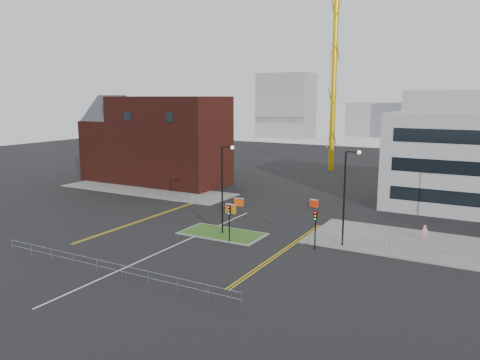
# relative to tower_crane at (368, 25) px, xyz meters

# --- Properties ---
(ground) EXTENTS (200.00, 200.00, 0.00)m
(ground) POSITION_rel_tower_crane_xyz_m (-3.76, -55.28, -26.55)
(ground) COLOR black
(ground) RESTS_ON ground
(pavement_left) EXTENTS (28.00, 8.00, 0.12)m
(pavement_left) POSITION_rel_tower_crane_xyz_m (-23.76, -33.28, -26.49)
(pavement_left) COLOR slate
(pavement_left) RESTS_ON ground
(pavement_right) EXTENTS (24.00, 10.00, 0.12)m
(pavement_right) POSITION_rel_tower_crane_xyz_m (18.24, -41.28, -26.49)
(pavement_right) COLOR slate
(pavement_right) RESTS_ON ground
(island_kerb) EXTENTS (8.60, 4.60, 0.08)m
(island_kerb) POSITION_rel_tower_crane_xyz_m (-1.76, -47.28, -26.51)
(island_kerb) COLOR slate
(island_kerb) RESTS_ON ground
(grass_island) EXTENTS (8.00, 4.00, 0.12)m
(grass_island) POSITION_rel_tower_crane_xyz_m (-1.76, -47.28, -26.49)
(grass_island) COLOR #2D551C
(grass_island) RESTS_ON ground
(brick_building) EXTENTS (24.20, 10.07, 14.24)m
(brick_building) POSITION_rel_tower_crane_xyz_m (-26.74, -27.28, -19.70)
(brick_building) COLOR #421710
(brick_building) RESTS_ON ground
(tower_crane) EXTENTS (52.99, 3.54, 38.49)m
(tower_crane) POSITION_rel_tower_crane_xyz_m (0.00, 0.00, 0.00)
(tower_crane) COLOR #E0B60D
(tower_crane) RESTS_ON ground
(streetlamp_island) EXTENTS (1.46, 0.36, 9.18)m
(streetlamp_island) POSITION_rel_tower_crane_xyz_m (-1.54, -47.28, -21.14)
(streetlamp_island) COLOR black
(streetlamp_island) RESTS_ON ground
(streetlamp_right_near) EXTENTS (1.46, 0.36, 9.18)m
(streetlamp_right_near) POSITION_rel_tower_crane_xyz_m (10.46, -45.28, -21.14)
(streetlamp_right_near) COLOR black
(streetlamp_right_near) RESTS_ON ground
(traffic_light_island) EXTENTS (0.28, 0.33, 3.65)m
(traffic_light_island) POSITION_rel_tower_crane_xyz_m (0.24, -49.30, -23.98)
(traffic_light_island) COLOR black
(traffic_light_island) RESTS_ON ground
(traffic_light_right) EXTENTS (0.28, 0.33, 3.65)m
(traffic_light_right) POSITION_rel_tower_crane_xyz_m (8.24, -47.30, -23.98)
(traffic_light_right) COLOR black
(traffic_light_right) RESTS_ON ground
(railing_front) EXTENTS (24.05, 0.05, 1.10)m
(railing_front) POSITION_rel_tower_crane_xyz_m (-3.76, -61.28, -25.77)
(railing_front) COLOR gray
(railing_front) RESTS_ON ground
(railing_left) EXTENTS (6.05, 0.05, 1.10)m
(railing_left) POSITION_rel_tower_crane_xyz_m (-14.76, -37.28, -25.81)
(railing_left) COLOR gray
(railing_left) RESTS_ON ground
(railing_right) EXTENTS (19.05, 5.05, 1.10)m
(railing_right) POSITION_rel_tower_crane_xyz_m (16.74, -43.78, -25.77)
(railing_right) COLOR gray
(railing_right) RESTS_ON ground
(centre_line) EXTENTS (0.15, 30.00, 0.01)m
(centre_line) POSITION_rel_tower_crane_xyz_m (-3.76, -53.28, -26.54)
(centre_line) COLOR silver
(centre_line) RESTS_ON ground
(yellow_left_a) EXTENTS (0.12, 24.00, 0.01)m
(yellow_left_a) POSITION_rel_tower_crane_xyz_m (-12.76, -45.28, -26.54)
(yellow_left_a) COLOR gold
(yellow_left_a) RESTS_ON ground
(yellow_left_b) EXTENTS (0.12, 24.00, 0.01)m
(yellow_left_b) POSITION_rel_tower_crane_xyz_m (-12.46, -45.28, -26.54)
(yellow_left_b) COLOR gold
(yellow_left_b) RESTS_ON ground
(yellow_right_a) EXTENTS (0.12, 20.00, 0.01)m
(yellow_right_a) POSITION_rel_tower_crane_xyz_m (5.74, -49.28, -26.54)
(yellow_right_a) COLOR gold
(yellow_right_a) RESTS_ON ground
(yellow_right_b) EXTENTS (0.12, 20.00, 0.01)m
(yellow_right_b) POSITION_rel_tower_crane_xyz_m (6.04, -49.28, -26.54)
(yellow_right_b) COLOR gold
(yellow_right_b) RESTS_ON ground
(skyline_a) EXTENTS (18.00, 12.00, 22.00)m
(skyline_a) POSITION_rel_tower_crane_xyz_m (-43.76, 64.72, -15.55)
(skyline_a) COLOR gray
(skyline_a) RESTS_ON ground
(skyline_b) EXTENTS (24.00, 12.00, 16.00)m
(skyline_b) POSITION_rel_tower_crane_xyz_m (6.24, 74.72, -18.55)
(skyline_b) COLOR gray
(skyline_b) RESTS_ON ground
(skyline_d) EXTENTS (30.00, 12.00, 12.00)m
(skyline_d) POSITION_rel_tower_crane_xyz_m (-11.76, 84.72, -20.55)
(skyline_d) COLOR gray
(skyline_d) RESTS_ON ground
(pedestrian) EXTENTS (0.69, 0.57, 1.63)m
(pedestrian) POSITION_rel_tower_crane_xyz_m (16.76, -39.82, -25.73)
(pedestrian) COLOR pink
(pedestrian) RESTS_ON ground
(barrier_left) EXTENTS (1.36, 0.62, 1.11)m
(barrier_left) POSITION_rel_tower_crane_xyz_m (-5.45, -39.28, -25.95)
(barrier_left) COLOR #CA750B
(barrier_left) RESTS_ON ground
(barrier_mid) EXTENTS (1.25, 0.63, 1.01)m
(barrier_mid) POSITION_rel_tower_crane_xyz_m (-6.43, -35.46, -26.00)
(barrier_mid) COLOR #D54A0B
(barrier_mid) RESTS_ON ground
(barrier_right) EXTENTS (1.20, 0.69, 0.96)m
(barrier_right) POSITION_rel_tower_crane_xyz_m (2.24, -31.28, -26.03)
(barrier_right) COLOR #F8350D
(barrier_right) RESTS_ON ground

